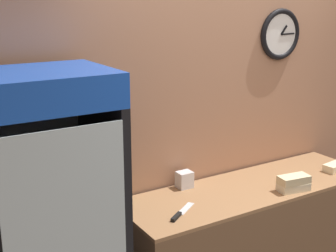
{
  "coord_description": "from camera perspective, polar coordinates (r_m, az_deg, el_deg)",
  "views": [
    {
      "loc": [
        -2.18,
        -1.52,
        2.26
      ],
      "look_at": [
        -0.68,
        0.93,
        1.47
      ],
      "focal_mm": 50.0,
      "sensor_mm": 36.0,
      "label": 1
    }
  ],
  "objects": [
    {
      "name": "wall_back",
      "position": [
        3.62,
        6.82,
        0.88
      ],
      "size": [
        5.2,
        0.1,
        2.7
      ],
      "color": "#AD7A5B",
      "rests_on": "ground_plane"
    },
    {
      "name": "prep_counter",
      "position": [
        3.7,
        9.86,
        -13.88
      ],
      "size": [
        2.0,
        0.62,
        0.93
      ],
      "color": "brown",
      "rests_on": "ground_plane"
    },
    {
      "name": "beverage_cooler",
      "position": [
        2.77,
        -14.72,
        -11.16
      ],
      "size": [
        0.72,
        0.68,
        1.9
      ],
      "color": "black",
      "rests_on": "ground_plane"
    },
    {
      "name": "sandwich_stack_bottom",
      "position": [
        3.48,
        15.03,
        -7.18
      ],
      "size": [
        0.24,
        0.15,
        0.06
      ],
      "color": "beige",
      "rests_on": "prep_counter"
    },
    {
      "name": "sandwich_stack_middle",
      "position": [
        3.45,
        15.1,
        -6.32
      ],
      "size": [
        0.24,
        0.14,
        0.06
      ],
      "color": "beige",
      "rests_on": "sandwich_stack_bottom"
    },
    {
      "name": "sandwich_flat_left",
      "position": [
        3.98,
        19.81,
        -4.66
      ],
      "size": [
        0.25,
        0.13,
        0.06
      ],
      "color": "beige",
      "rests_on": "prep_counter"
    },
    {
      "name": "chefs_knife",
      "position": [
        3.01,
        1.41,
        -10.67
      ],
      "size": [
        0.27,
        0.2,
        0.02
      ],
      "color": "silver",
      "rests_on": "prep_counter"
    },
    {
      "name": "condiment_jar",
      "position": [
        3.18,
        -5.43,
        -8.17
      ],
      "size": [
        0.09,
        0.09,
        0.13
      ],
      "color": "#336B38",
      "rests_on": "prep_counter"
    },
    {
      "name": "napkin_dispenser",
      "position": [
        3.4,
        2.02,
        -6.55
      ],
      "size": [
        0.11,
        0.09,
        0.12
      ],
      "color": "silver",
      "rests_on": "prep_counter"
    }
  ]
}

